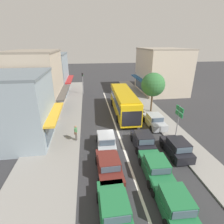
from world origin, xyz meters
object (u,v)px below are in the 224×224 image
(sedan_queue_far_back, at_px, (114,210))
(pedestrian_with_handbag_near, at_px, (76,132))
(sedan_behind_bus_near, at_px, (156,168))
(street_tree_right, at_px, (153,85))
(hatchback_adjacent_lane_trail, at_px, (143,140))
(parked_sedan_kerb_second, at_px, (154,121))
(traffic_light_downstreet, at_px, (83,80))
(hatchback_behind_bus_mid, at_px, (174,202))
(city_bus, at_px, (124,101))
(directional_road_sign, at_px, (179,114))
(sedan_adjacent_lane_lead, at_px, (109,166))
(hatchback_queue_gap_filler, at_px, (106,141))
(parked_hatchback_kerb_front, at_px, (177,148))

(sedan_queue_far_back, xyz_separation_m, pedestrian_with_handbag_near, (-2.58, 8.95, 0.40))
(sedan_behind_bus_near, bearing_deg, street_tree_right, 71.81)
(hatchback_adjacent_lane_trail, relative_size, parked_sedan_kerb_second, 0.89)
(traffic_light_downstreet, bearing_deg, sedan_behind_bus_near, -76.26)
(sedan_queue_far_back, xyz_separation_m, hatchback_behind_bus_mid, (3.55, -0.03, 0.05))
(city_bus, relative_size, hatchback_behind_bus_mid, 2.90)
(directional_road_sign, bearing_deg, street_tree_right, 90.70)
(sedan_adjacent_lane_lead, distance_m, hatchback_queue_gap_filler, 3.62)
(sedan_adjacent_lane_lead, xyz_separation_m, hatchback_queue_gap_filler, (0.18, 3.61, 0.05))
(street_tree_right, bearing_deg, traffic_light_downstreet, 132.62)
(sedan_adjacent_lane_lead, height_order, hatchback_queue_gap_filler, hatchback_queue_gap_filler)
(hatchback_behind_bus_mid, bearing_deg, traffic_light_downstreet, 101.95)
(traffic_light_downstreet, height_order, directional_road_sign, traffic_light_downstreet)
(hatchback_behind_bus_mid, height_order, pedestrian_with_handbag_near, pedestrian_with_handbag_near)
(hatchback_queue_gap_filler, xyz_separation_m, parked_hatchback_kerb_front, (6.15, -2.05, 0.00))
(hatchback_adjacent_lane_trail, height_order, traffic_light_downstreet, traffic_light_downstreet)
(sedan_adjacent_lane_lead, distance_m, traffic_light_downstreet, 22.83)
(hatchback_queue_gap_filler, bearing_deg, hatchback_behind_bus_mid, -66.58)
(traffic_light_downstreet, bearing_deg, directional_road_sign, -61.36)
(hatchback_adjacent_lane_trail, bearing_deg, traffic_light_downstreet, 106.88)
(city_bus, xyz_separation_m, pedestrian_with_handbag_near, (-6.29, -6.74, -0.81))
(pedestrian_with_handbag_near, bearing_deg, traffic_light_downstreet, 88.26)
(hatchback_queue_gap_filler, distance_m, parked_hatchback_kerb_front, 6.48)
(sedan_queue_far_back, height_order, directional_road_sign, directional_road_sign)
(hatchback_queue_gap_filler, xyz_separation_m, traffic_light_downstreet, (-2.38, 19.00, 2.15))
(sedan_behind_bus_near, distance_m, hatchback_queue_gap_filler, 5.46)
(sedan_behind_bus_near, height_order, street_tree_right, street_tree_right)
(hatchback_adjacent_lane_trail, bearing_deg, parked_hatchback_kerb_front, -31.83)
(hatchback_queue_gap_filler, height_order, pedestrian_with_handbag_near, pedestrian_with_handbag_near)
(pedestrian_with_handbag_near, bearing_deg, parked_sedan_kerb_second, 14.52)
(city_bus, bearing_deg, street_tree_right, 0.11)
(city_bus, relative_size, parked_sedan_kerb_second, 2.59)
(sedan_behind_bus_near, height_order, hatchback_queue_gap_filler, hatchback_queue_gap_filler)
(directional_road_sign, distance_m, pedestrian_with_handbag_near, 10.63)
(sedan_queue_far_back, height_order, hatchback_behind_bus_mid, hatchback_behind_bus_mid)
(city_bus, relative_size, directional_road_sign, 3.04)
(street_tree_right, bearing_deg, sedan_behind_bus_near, -108.19)
(traffic_light_downstreet, bearing_deg, street_tree_right, -47.38)
(sedan_behind_bus_near, relative_size, directional_road_sign, 1.19)
(directional_road_sign, bearing_deg, sedan_behind_bus_near, -129.57)
(pedestrian_with_handbag_near, bearing_deg, directional_road_sign, -4.05)
(pedestrian_with_handbag_near, bearing_deg, hatchback_queue_gap_filler, -27.94)
(hatchback_queue_gap_filler, relative_size, street_tree_right, 0.66)
(city_bus, distance_m, parked_hatchback_kerb_front, 10.76)
(parked_sedan_kerb_second, bearing_deg, sedan_behind_bus_near, -109.88)
(sedan_queue_far_back, bearing_deg, city_bus, 76.67)
(sedan_behind_bus_near, relative_size, hatchback_behind_bus_mid, 1.13)
(city_bus, relative_size, hatchback_queue_gap_filler, 2.92)
(sedan_adjacent_lane_lead, bearing_deg, sedan_queue_far_back, -92.32)
(parked_sedan_kerb_second, bearing_deg, city_bus, 123.88)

